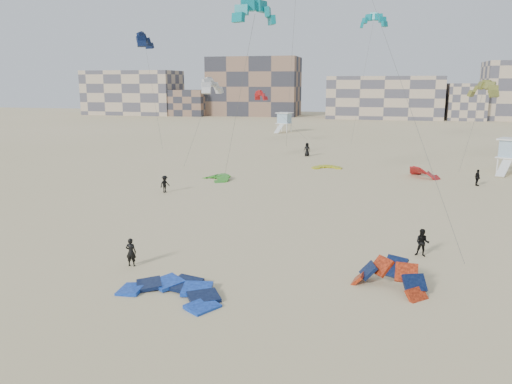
% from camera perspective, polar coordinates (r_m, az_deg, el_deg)
% --- Properties ---
extents(ground, '(320.00, 320.00, 0.00)m').
position_cam_1_polar(ground, '(26.05, -8.44, -10.53)').
color(ground, beige).
rests_on(ground, ground).
extents(kite_ground_blue, '(5.96, 6.14, 1.11)m').
position_cam_1_polar(kite_ground_blue, '(25.04, -9.54, -11.53)').
color(kite_ground_blue, blue).
rests_on(kite_ground_blue, ground).
extents(kite_ground_orange, '(5.01, 5.02, 3.75)m').
position_cam_1_polar(kite_ground_orange, '(26.29, 14.92, -10.61)').
color(kite_ground_orange, '#F54319').
rests_on(kite_ground_orange, ground).
extents(kite_ground_green, '(5.31, 5.31, 1.92)m').
position_cam_1_polar(kite_ground_green, '(53.30, -4.57, 1.41)').
color(kite_ground_green, '#479F23').
rests_on(kite_ground_green, ground).
extents(kite_ground_red_far, '(5.36, 5.33, 3.61)m').
position_cam_1_polar(kite_ground_red_far, '(57.56, 18.60, 1.62)').
color(kite_ground_red_far, '#B01912').
rests_on(kite_ground_red_far, ground).
extents(kite_ground_yellow, '(3.83, 3.97, 0.68)m').
position_cam_1_polar(kite_ground_yellow, '(60.97, 8.10, 2.71)').
color(kite_ground_yellow, '#B6C40A').
rests_on(kite_ground_yellow, ground).
extents(kitesurfer_main, '(0.63, 0.44, 1.63)m').
position_cam_1_polar(kitesurfer_main, '(28.94, -14.10, -6.69)').
color(kitesurfer_main, black).
rests_on(kitesurfer_main, ground).
extents(kitesurfer_b, '(0.91, 0.77, 1.67)m').
position_cam_1_polar(kitesurfer_b, '(31.20, 18.48, -5.52)').
color(kitesurfer_b, black).
rests_on(kitesurfer_b, ground).
extents(kitesurfer_c, '(1.00, 1.20, 1.61)m').
position_cam_1_polar(kitesurfer_c, '(47.52, -10.38, 0.90)').
color(kitesurfer_c, black).
rests_on(kitesurfer_c, ground).
extents(kitesurfer_d, '(0.65, 1.04, 1.66)m').
position_cam_1_polar(kitesurfer_d, '(54.49, 23.98, 1.50)').
color(kitesurfer_d, black).
rests_on(kitesurfer_d, ground).
extents(kitesurfer_e, '(0.99, 0.71, 1.89)m').
position_cam_1_polar(kitesurfer_e, '(70.63, 5.86, 4.85)').
color(kitesurfer_e, black).
rests_on(kitesurfer_e, ground).
extents(kite_fly_teal_a, '(6.87, 7.18, 15.82)m').
position_cam_1_polar(kite_fly_teal_a, '(43.47, -0.11, 19.70)').
color(kite_fly_teal_a, '#0288A5').
rests_on(kite_fly_teal_a, ground).
extents(kite_fly_grey, '(4.43, 9.51, 10.13)m').
position_cam_1_polar(kite_fly_grey, '(61.85, -5.10, 11.83)').
color(kite_fly_grey, white).
rests_on(kite_fly_grey, ground).
extents(kite_fly_olive, '(4.68, 4.65, 9.71)m').
position_cam_1_polar(kite_fly_olive, '(57.64, 24.57, 10.50)').
color(kite_fly_olive, olive).
rests_on(kite_fly_olive, ground).
extents(kite_fly_navy, '(4.75, 4.48, 16.20)m').
position_cam_1_polar(kite_fly_navy, '(73.06, -12.62, 16.42)').
color(kite_fly_navy, '#101F46').
rests_on(kite_fly_navy, ground).
extents(kite_fly_teal_b, '(4.81, 6.72, 19.62)m').
position_cam_1_polar(kite_fly_teal_b, '(82.25, 13.26, 18.41)').
color(kite_fly_teal_b, '#0288A5').
rests_on(kite_fly_teal_b, ground).
extents(kite_fly_red, '(9.68, 4.19, 8.14)m').
position_cam_1_polar(kite_fly_red, '(81.84, 0.55, 10.89)').
color(kite_fly_red, '#B01912').
rests_on(kite_fly_red, ground).
extents(lifeguard_tower_near, '(3.73, 5.89, 3.94)m').
position_cam_1_polar(lifeguard_tower_near, '(63.94, 27.12, 3.69)').
color(lifeguard_tower_near, white).
rests_on(lifeguard_tower_near, ground).
extents(lifeguard_tower_far, '(3.49, 5.93, 4.08)m').
position_cam_1_polar(lifeguard_tower_far, '(105.50, 3.25, 7.94)').
color(lifeguard_tower_far, white).
rests_on(lifeguard_tower_far, ground).
extents(condo_west_a, '(30.00, 15.00, 14.00)m').
position_cam_1_polar(condo_west_a, '(171.61, -13.86, 10.96)').
color(condo_west_a, tan).
rests_on(condo_west_a, ground).
extents(condo_west_b, '(28.00, 14.00, 18.00)m').
position_cam_1_polar(condo_west_b, '(161.02, -0.21, 11.95)').
color(condo_west_b, '#82624E').
rests_on(condo_west_b, ground).
extents(condo_mid, '(32.00, 16.00, 12.00)m').
position_cam_1_polar(condo_mid, '(152.18, 14.42, 10.42)').
color(condo_mid, tan).
rests_on(condo_mid, ground).
extents(condo_fill_left, '(12.00, 10.00, 8.00)m').
position_cam_1_polar(condo_fill_left, '(161.55, -7.75, 10.07)').
color(condo_fill_left, '#82624E').
rests_on(condo_fill_left, ground).
extents(condo_fill_right, '(10.00, 10.00, 10.00)m').
position_cam_1_polar(condo_fill_right, '(151.91, 22.83, 9.48)').
color(condo_fill_right, tan).
rests_on(condo_fill_right, ground).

